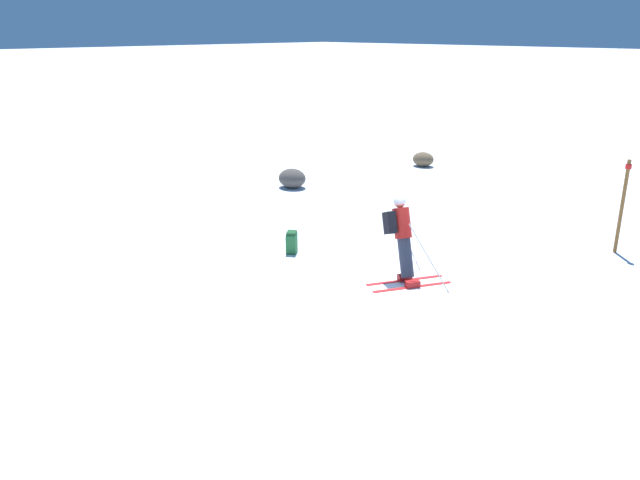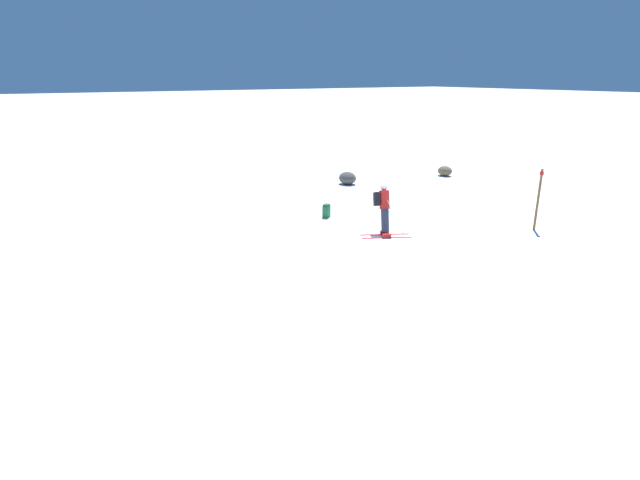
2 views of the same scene
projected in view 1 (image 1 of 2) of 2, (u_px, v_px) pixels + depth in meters
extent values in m
plane|color=white|center=(406.00, 283.00, 12.38)|extent=(300.00, 300.00, 0.00)
cube|color=red|center=(412.00, 287.00, 12.18)|extent=(0.85, 1.50, 0.01)
cube|color=red|center=(405.00, 280.00, 12.50)|extent=(0.85, 1.50, 0.01)
cube|color=#B21919|center=(413.00, 284.00, 12.15)|extent=(0.25, 0.31, 0.12)
cube|color=#B21919|center=(405.00, 277.00, 12.48)|extent=(0.25, 0.31, 0.12)
cylinder|color=#2D3342|center=(406.00, 258.00, 12.35)|extent=(0.58, 0.47, 0.82)
cylinder|color=red|center=(402.00, 223.00, 12.35)|extent=(0.63, 0.55, 0.69)
sphere|color=tan|center=(400.00, 202.00, 12.36)|extent=(0.35, 0.33, 0.28)
sphere|color=silver|center=(400.00, 201.00, 12.36)|extent=(0.40, 0.37, 0.32)
cube|color=black|center=(390.00, 223.00, 12.28)|extent=(0.45, 0.35, 0.51)
cylinder|color=#B7B7BC|center=(429.00, 258.00, 12.04)|extent=(0.99, 0.08, 1.20)
cylinder|color=#B7B7BC|center=(410.00, 248.00, 12.82)|extent=(0.25, 0.48, 1.04)
cube|color=#236633|center=(292.00, 243.00, 13.98)|extent=(0.36, 0.37, 0.44)
cube|color=#1A4C26|center=(292.00, 233.00, 13.90)|extent=(0.32, 0.33, 0.06)
ellipsoid|color=brown|center=(423.00, 159.00, 22.69)|extent=(0.79, 0.67, 0.52)
ellipsoid|color=#4C4742|center=(292.00, 178.00, 19.65)|extent=(0.92, 0.78, 0.60)
cylinder|color=brown|center=(622.00, 207.00, 13.74)|extent=(0.08, 0.08, 2.12)
cylinder|color=red|center=(629.00, 166.00, 13.44)|extent=(0.13, 0.13, 0.10)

